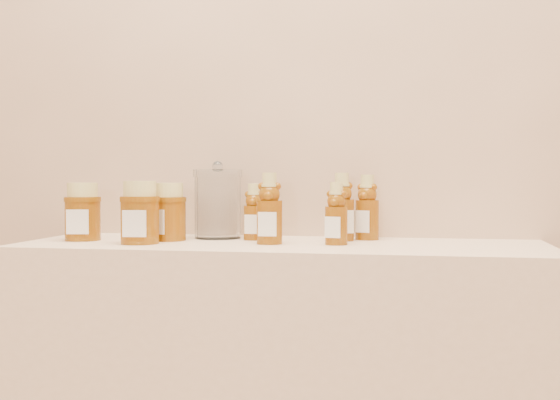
% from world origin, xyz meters
% --- Properties ---
extents(wall_back, '(3.50, 0.02, 2.70)m').
position_xyz_m(wall_back, '(0.00, 1.75, 1.35)').
color(wall_back, tan).
rests_on(wall_back, ground).
extents(bear_bottle_back_left, '(0.05, 0.05, 0.15)m').
position_xyz_m(bear_bottle_back_left, '(-0.08, 1.62, 0.98)').
color(bear_bottle_back_left, '#673508').
rests_on(bear_bottle_back_left, display_table).
extents(bear_bottle_back_mid, '(0.08, 0.08, 0.18)m').
position_xyz_m(bear_bottle_back_mid, '(0.13, 1.64, 0.99)').
color(bear_bottle_back_mid, '#673508').
rests_on(bear_bottle_back_mid, display_table).
extents(bear_bottle_back_right, '(0.08, 0.08, 0.18)m').
position_xyz_m(bear_bottle_back_right, '(0.19, 1.68, 0.99)').
color(bear_bottle_back_right, '#673508').
rests_on(bear_bottle_back_right, display_table).
extents(bear_bottle_front_left, '(0.06, 0.06, 0.18)m').
position_xyz_m(bear_bottle_front_left, '(-0.02, 1.53, 0.99)').
color(bear_bottle_front_left, '#673508').
rests_on(bear_bottle_front_left, display_table).
extents(bear_bottle_front_right, '(0.06, 0.06, 0.16)m').
position_xyz_m(bear_bottle_front_right, '(0.13, 1.54, 0.98)').
color(bear_bottle_front_right, '#673508').
rests_on(bear_bottle_front_right, display_table).
extents(honey_jar_left, '(0.10, 0.10, 0.14)m').
position_xyz_m(honey_jar_left, '(-0.48, 1.53, 0.97)').
color(honey_jar_left, '#673508').
rests_on(honey_jar_left, display_table).
extents(honey_jar_back, '(0.11, 0.11, 0.14)m').
position_xyz_m(honey_jar_back, '(-0.28, 1.57, 0.97)').
color(honey_jar_back, '#673508').
rests_on(honey_jar_back, display_table).
extents(honey_jar_front, '(0.10, 0.10, 0.14)m').
position_xyz_m(honey_jar_front, '(-0.31, 1.48, 0.97)').
color(honey_jar_front, '#673508').
rests_on(honey_jar_front, display_table).
extents(glass_canister, '(0.13, 0.13, 0.19)m').
position_xyz_m(glass_canister, '(-0.18, 1.65, 0.99)').
color(glass_canister, white).
rests_on(glass_canister, display_table).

